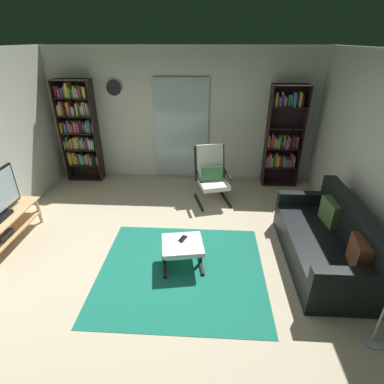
% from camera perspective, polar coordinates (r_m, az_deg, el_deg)
% --- Properties ---
extents(ground_plane, '(7.02, 7.02, 0.00)m').
position_cam_1_polar(ground_plane, '(4.15, -5.02, -13.36)').
color(ground_plane, '#C1B194').
extents(wall_back, '(5.60, 0.06, 2.60)m').
position_cam_1_polar(wall_back, '(6.19, -1.75, 14.26)').
color(wall_back, silver).
rests_on(wall_back, ground).
extents(glass_door_panel, '(1.10, 0.01, 2.00)m').
position_cam_1_polar(glass_door_panel, '(6.19, -2.09, 11.87)').
color(glass_door_panel, silver).
extents(area_rug, '(2.13, 1.92, 0.01)m').
position_cam_1_polar(area_rug, '(4.02, -2.03, -14.79)').
color(area_rug, '#186C57').
rests_on(area_rug, ground).
extents(tv_stand, '(0.46, 1.30, 0.45)m').
position_cam_1_polar(tv_stand, '(5.05, -32.49, -5.78)').
color(tv_stand, tan).
rests_on(tv_stand, ground).
extents(bookshelf_near_tv, '(0.71, 0.30, 2.03)m').
position_cam_1_polar(bookshelf_near_tv, '(6.52, -20.84, 11.25)').
color(bookshelf_near_tv, black).
rests_on(bookshelf_near_tv, ground).
extents(bookshelf_near_sofa, '(0.68, 0.30, 1.97)m').
position_cam_1_polar(bookshelf_near_sofa, '(6.16, 17.05, 10.02)').
color(bookshelf_near_sofa, black).
rests_on(bookshelf_near_sofa, ground).
extents(leather_sofa, '(0.83, 1.86, 0.87)m').
position_cam_1_polar(leather_sofa, '(4.34, 24.32, -8.82)').
color(leather_sofa, black).
rests_on(leather_sofa, ground).
extents(lounge_armchair, '(0.72, 0.78, 1.02)m').
position_cam_1_polar(lounge_armchair, '(5.40, 3.77, 3.64)').
color(lounge_armchair, black).
rests_on(lounge_armchair, ground).
extents(ottoman, '(0.59, 0.56, 0.36)m').
position_cam_1_polar(ottoman, '(3.92, -1.84, -10.49)').
color(ottoman, white).
rests_on(ottoman, ground).
extents(tv_remote, '(0.09, 0.15, 0.02)m').
position_cam_1_polar(tv_remote, '(3.93, -1.65, -8.99)').
color(tv_remote, black).
rests_on(tv_remote, ottoman).
extents(cell_phone, '(0.12, 0.16, 0.01)m').
position_cam_1_polar(cell_phone, '(3.95, -1.74, -8.90)').
color(cell_phone, black).
rests_on(cell_phone, ottoman).
extents(wall_clock, '(0.29, 0.03, 0.29)m').
position_cam_1_polar(wall_clock, '(6.28, -14.75, 18.73)').
color(wall_clock, silver).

